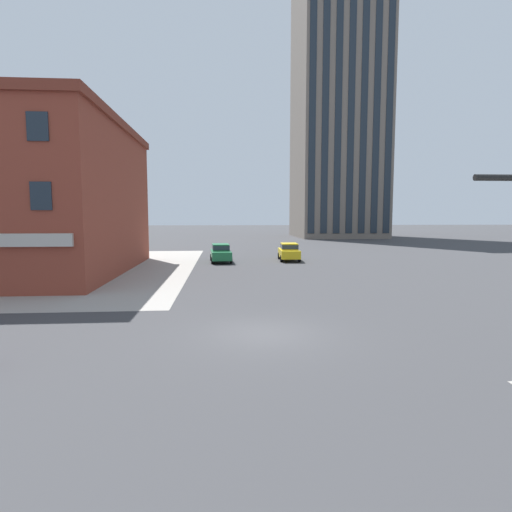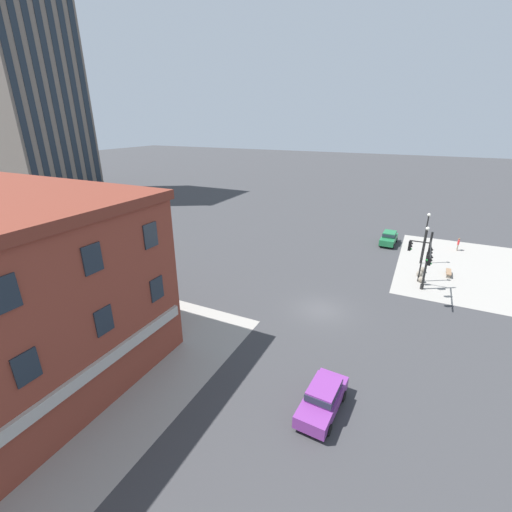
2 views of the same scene
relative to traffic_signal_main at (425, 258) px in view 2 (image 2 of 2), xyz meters
The scene contains 15 objects.
ground_plane 11.08m from the traffic_signal_main, 133.96° to the left, with size 320.00×320.00×0.00m, color #38383A.
sidewalk_corner_slab 11.74m from the traffic_signal_main, 38.57° to the right, with size 20.00×19.00×0.02m, color gray.
traffic_signal_main is the anchor object (origin of this frame).
bollard_sphere_curb_a 4.23m from the traffic_signal_main, ahead, with size 0.63×0.63×0.63m, color gray.
bollard_sphere_curb_b 5.26m from the traffic_signal_main, ahead, with size 0.63×0.63×0.63m, color gray.
bollard_sphere_curb_c 6.32m from the traffic_signal_main, ahead, with size 0.63×0.63×0.63m, color gray.
bench_near_signal 7.10m from the traffic_signal_main, 24.99° to the right, with size 1.81×0.50×0.49m.
pedestrian_walking_east 15.50m from the traffic_signal_main, 14.74° to the right, with size 0.55×0.22×1.65m.
street_lamp_corner_near 2.74m from the traffic_signal_main, ahead, with size 0.36×0.36×5.84m.
street_lamp_mid_sidewalk 8.09m from the traffic_signal_main, ahead, with size 0.36×0.36×5.95m.
car_main_northbound_near 18.81m from the traffic_signal_main, 166.36° to the left, with size 4.50×2.09×1.68m.
car_main_northbound_far 32.62m from the traffic_signal_main, 106.12° to the left, with size 2.10×4.50×1.68m.
car_main_southbound_far 32.20m from the traffic_signal_main, 94.47° to the left, with size 2.06×4.48×1.68m.
car_cross_eastbound 14.43m from the traffic_signal_main, 17.55° to the left, with size 4.47×2.03×1.68m.
residential_tower_skyline_right 79.35m from the traffic_signal_main, 79.67° to the left, with size 16.33×17.65×54.76m.
Camera 2 is at (-26.00, -6.36, 15.42)m, focal length 24.14 mm.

